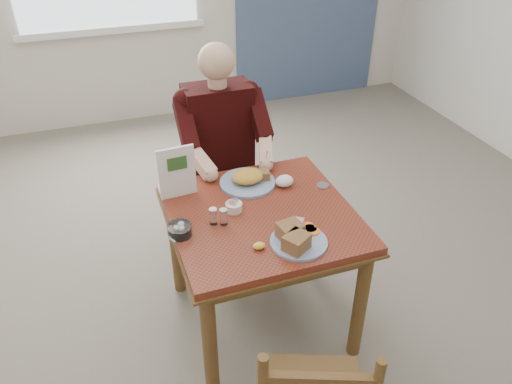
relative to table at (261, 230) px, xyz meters
name	(u,v)px	position (x,y,z in m)	size (l,w,h in m)	color
floor	(261,317)	(0.00, 0.00, -0.64)	(6.00, 6.00, 0.00)	#70695A
lemon_wedge	(259,246)	(-0.11, -0.26, 0.13)	(0.06, 0.04, 0.03)	yellow
napkin	(284,181)	(0.20, 0.19, 0.14)	(0.10, 0.08, 0.06)	white
metal_dish	(323,186)	(0.40, 0.12, 0.12)	(0.07, 0.07, 0.01)	silver
table	(261,230)	(0.00, 0.00, 0.00)	(0.92, 0.92, 0.75)	maroon
chair_far	(220,179)	(0.00, 0.80, -0.16)	(0.42, 0.42, 0.95)	brown
diner	(222,140)	(0.00, 0.71, 0.17)	(0.53, 0.56, 1.39)	gray
near_plate	(296,238)	(0.07, -0.28, 0.14)	(0.35, 0.35, 0.09)	white
far_plate	(249,179)	(0.02, 0.27, 0.14)	(0.36, 0.36, 0.08)	white
caddy	(234,207)	(-0.13, 0.06, 0.13)	(0.11, 0.11, 0.06)	white
shakers	(218,217)	(-0.23, -0.02, 0.16)	(0.10, 0.07, 0.09)	white
creamer	(180,230)	(-0.42, -0.04, 0.14)	(0.15, 0.15, 0.05)	white
menu	(177,172)	(-0.36, 0.29, 0.25)	(0.19, 0.03, 0.28)	white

